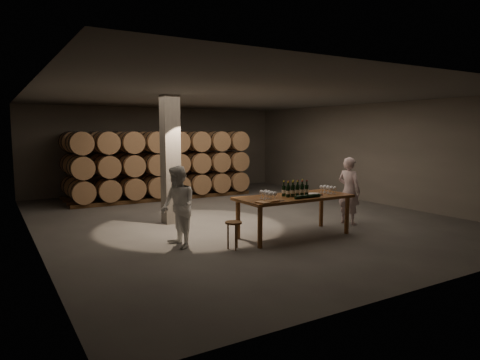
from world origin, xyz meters
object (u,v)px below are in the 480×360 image
tasting_table (294,201)px  bottle_cluster (295,190)px  plate (314,194)px  person_man (349,191)px  person_woman (178,207)px  stool (234,227)px  notebook_near (272,201)px

tasting_table → bottle_cluster: size_ratio=4.29×
plate → person_man: size_ratio=0.17×
plate → person_woman: (-3.10, 0.48, -0.09)m
tasting_table → plate: size_ratio=9.23×
bottle_cluster → stool: bottle_cluster is taller
bottle_cluster → stool: bearing=-172.0°
bottle_cluster → notebook_near: bearing=-156.9°
tasting_table → bottle_cluster: bearing=18.1°
notebook_near → person_woman: size_ratio=0.17×
plate → stool: 2.27m
bottle_cluster → person_man: bearing=8.1°
person_man → person_woman: size_ratio=1.02×
plate → notebook_near: 1.46m
bottle_cluster → notebook_near: (-0.91, -0.39, -0.11)m
bottle_cluster → person_man: 1.93m
person_man → plate: bearing=91.0°
plate → person_woman: size_ratio=0.17×
plate → tasting_table: bearing=177.7°
bottle_cluster → person_woman: bearing=170.2°
person_woman → tasting_table: bearing=77.5°
bottle_cluster → plate: 0.52m
notebook_near → stool: (-0.80, 0.15, -0.47)m
plate → stool: plate is taller
tasting_table → person_woman: person_woman is taller
notebook_near → person_woman: 1.88m
tasting_table → notebook_near: bearing=-156.7°
bottle_cluster → person_man: person_man is taller
plate → stool: bearing=-174.8°
stool → person_woman: bearing=142.0°
notebook_near → stool: 0.94m
bottle_cluster → plate: bottle_cluster is taller
person_man → bottle_cluster: bearing=86.7°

